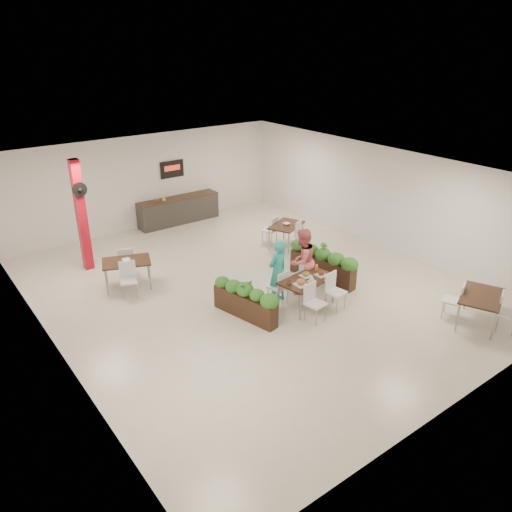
{
  "coord_description": "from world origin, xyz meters",
  "views": [
    {
      "loc": [
        -6.99,
        -9.65,
        6.2
      ],
      "look_at": [
        -0.08,
        -0.42,
        1.1
      ],
      "focal_mm": 35.0,
      "sensor_mm": 36.0,
      "label": 1
    }
  ],
  "objects_px": {
    "planter_left": "(245,298)",
    "side_table_a": "(127,265)",
    "side_table_b": "(286,228)",
    "diner_man": "(278,271)",
    "main_table": "(307,283)",
    "planter_right": "(323,263)",
    "side_table_c": "(481,300)",
    "red_column": "(81,215)",
    "diner_woman": "(302,261)",
    "service_counter": "(179,209)"
  },
  "relations": [
    {
      "from": "red_column",
      "to": "side_table_b",
      "type": "distance_m",
      "value": 6.13
    },
    {
      "from": "side_table_a",
      "to": "main_table",
      "type": "bearing_deg",
      "value": -29.34
    },
    {
      "from": "service_counter",
      "to": "side_table_b",
      "type": "xyz_separation_m",
      "value": [
        1.64,
        -4.05,
        0.14
      ]
    },
    {
      "from": "diner_woman",
      "to": "planter_left",
      "type": "xyz_separation_m",
      "value": [
        -1.93,
        -0.18,
        -0.37
      ]
    },
    {
      "from": "planter_left",
      "to": "side_table_b",
      "type": "distance_m",
      "value": 4.55
    },
    {
      "from": "diner_man",
      "to": "planter_right",
      "type": "height_order",
      "value": "diner_man"
    },
    {
      "from": "side_table_a",
      "to": "red_column",
      "type": "bearing_deg",
      "value": 124.77
    },
    {
      "from": "diner_man",
      "to": "planter_right",
      "type": "distance_m",
      "value": 1.76
    },
    {
      "from": "service_counter",
      "to": "planter_right",
      "type": "bearing_deg",
      "value": -82.22
    },
    {
      "from": "planter_left",
      "to": "planter_right",
      "type": "distance_m",
      "value": 2.87
    },
    {
      "from": "planter_left",
      "to": "side_table_b",
      "type": "xyz_separation_m",
      "value": [
        3.6,
        2.77,
        0.12
      ]
    },
    {
      "from": "side_table_c",
      "to": "diner_woman",
      "type": "bearing_deg",
      "value": 98.11
    },
    {
      "from": "service_counter",
      "to": "side_table_b",
      "type": "height_order",
      "value": "service_counter"
    },
    {
      "from": "main_table",
      "to": "side_table_a",
      "type": "distance_m",
      "value": 4.8
    },
    {
      "from": "service_counter",
      "to": "side_table_a",
      "type": "height_order",
      "value": "service_counter"
    },
    {
      "from": "planter_right",
      "to": "side_table_b",
      "type": "bearing_deg",
      "value": 72.92
    },
    {
      "from": "side_table_b",
      "to": "side_table_c",
      "type": "distance_m",
      "value": 6.31
    },
    {
      "from": "planter_right",
      "to": "side_table_c",
      "type": "xyz_separation_m",
      "value": [
        1.32,
        -3.85,
        0.12
      ]
    },
    {
      "from": "side_table_a",
      "to": "planter_left",
      "type": "bearing_deg",
      "value": -43.22
    },
    {
      "from": "side_table_c",
      "to": "service_counter",
      "type": "bearing_deg",
      "value": 78.88
    },
    {
      "from": "diner_man",
      "to": "planter_left",
      "type": "distance_m",
      "value": 1.19
    },
    {
      "from": "main_table",
      "to": "diner_woman",
      "type": "bearing_deg",
      "value": 58.07
    },
    {
      "from": "service_counter",
      "to": "main_table",
      "type": "height_order",
      "value": "service_counter"
    },
    {
      "from": "service_counter",
      "to": "planter_left",
      "type": "bearing_deg",
      "value": -106.06
    },
    {
      "from": "side_table_b",
      "to": "main_table",
      "type": "bearing_deg",
      "value": -146.99
    },
    {
      "from": "service_counter",
      "to": "diner_woman",
      "type": "bearing_deg",
      "value": -90.28
    },
    {
      "from": "diner_woman",
      "to": "side_table_b",
      "type": "relative_size",
      "value": 1.07
    },
    {
      "from": "main_table",
      "to": "diner_man",
      "type": "distance_m",
      "value": 0.79
    },
    {
      "from": "main_table",
      "to": "service_counter",
      "type": "bearing_deg",
      "value": 86.54
    },
    {
      "from": "red_column",
      "to": "side_table_a",
      "type": "distance_m",
      "value": 2.09
    },
    {
      "from": "main_table",
      "to": "diner_woman",
      "type": "distance_m",
      "value": 0.81
    },
    {
      "from": "diner_man",
      "to": "diner_woman",
      "type": "xyz_separation_m",
      "value": [
        0.8,
        0.0,
        0.06
      ]
    },
    {
      "from": "diner_woman",
      "to": "side_table_c",
      "type": "relative_size",
      "value": 1.06
    },
    {
      "from": "service_counter",
      "to": "planter_right",
      "type": "height_order",
      "value": "service_counter"
    },
    {
      "from": "side_table_b",
      "to": "red_column",
      "type": "bearing_deg",
      "value": 134.3
    },
    {
      "from": "diner_man",
      "to": "side_table_a",
      "type": "bearing_deg",
      "value": -56.26
    },
    {
      "from": "service_counter",
      "to": "planter_right",
      "type": "distance_m",
      "value": 6.55
    },
    {
      "from": "side_table_a",
      "to": "side_table_b",
      "type": "distance_m",
      "value": 5.2
    },
    {
      "from": "planter_left",
      "to": "side_table_a",
      "type": "xyz_separation_m",
      "value": [
        -1.58,
        3.19,
        0.13
      ]
    },
    {
      "from": "diner_woman",
      "to": "planter_left",
      "type": "distance_m",
      "value": 1.98
    },
    {
      "from": "planter_left",
      "to": "side_table_a",
      "type": "distance_m",
      "value": 3.56
    },
    {
      "from": "diner_woman",
      "to": "planter_left",
      "type": "bearing_deg",
      "value": -3.08
    },
    {
      "from": "main_table",
      "to": "planter_left",
      "type": "xyz_separation_m",
      "value": [
        -1.52,
        0.48,
        -0.13
      ]
    },
    {
      "from": "diner_man",
      "to": "planter_right",
      "type": "bearing_deg",
      "value": 177.16
    },
    {
      "from": "diner_woman",
      "to": "side_table_c",
      "type": "height_order",
      "value": "diner_woman"
    },
    {
      "from": "side_table_c",
      "to": "side_table_b",
      "type": "bearing_deg",
      "value": 72.03
    },
    {
      "from": "diner_man",
      "to": "service_counter",
      "type": "bearing_deg",
      "value": -105.39
    },
    {
      "from": "main_table",
      "to": "planter_left",
      "type": "relative_size",
      "value": 0.95
    },
    {
      "from": "planter_left",
      "to": "planter_right",
      "type": "bearing_deg",
      "value": 6.76
    },
    {
      "from": "main_table",
      "to": "side_table_a",
      "type": "height_order",
      "value": "same"
    }
  ]
}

